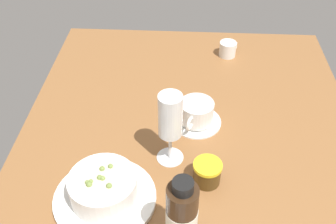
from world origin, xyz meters
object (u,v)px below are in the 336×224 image
Objects in this scene: jam_jar at (207,173)px; sauce_bottle_brown at (182,218)px; porridge_bowl at (104,190)px; creamer_jug at (228,49)px; wine_glass at (170,119)px; coffee_cup at (196,114)px.

jam_jar is 17.18cm from sauce_bottle_brown.
porridge_bowl reaches higher than creamer_jug.
sauce_bottle_brown is (21.80, 3.17, -3.65)cm from wine_glass.
porridge_bowl is 3.43× the size of jam_jar.
sauce_bottle_brown reaches higher than creamer_jug.
creamer_jug is (-32.03, 9.78, -0.63)cm from coffee_cup.
jam_jar is 0.34× the size of sauce_bottle_brown.
sauce_bottle_brown is (66.19, -12.54, 5.91)cm from creamer_jug.
jam_jar is at bearing 161.70° from sauce_bottle_brown.
porridge_bowl reaches higher than coffee_cup.
coffee_cup is 33.49cm from creamer_jug.
porridge_bowl is 19.99cm from wine_glass.
wine_glass reaches higher than creamer_jug.
porridge_bowl is 3.47× the size of creamer_jug.
coffee_cup is 18.89cm from jam_jar.
coffee_cup is 2.11× the size of creamer_jug.
porridge_bowl is 1.64× the size of coffee_cup.
wine_glass is at bearing -25.61° from coffee_cup.
creamer_jug is 0.34× the size of sauce_bottle_brown.
creamer_jug and jam_jar have the same top height.
creamer_jug is at bearing 160.51° from wine_glass.
porridge_bowl is at bearing -119.71° from sauce_bottle_brown.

